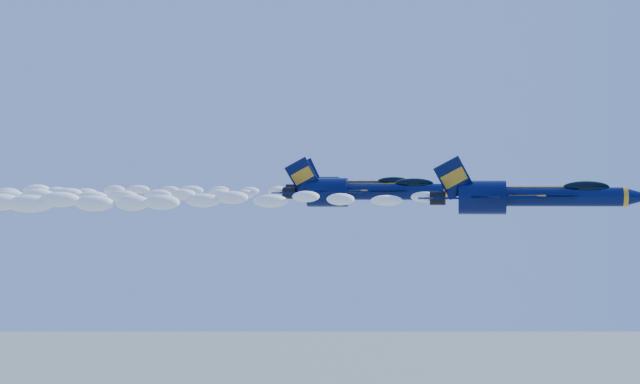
# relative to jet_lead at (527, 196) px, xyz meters

# --- Properties ---
(jet_lead) EXTENTS (16.62, 13.63, 6.18)m
(jet_lead) POSITION_rel_jet_lead_xyz_m (0.00, 0.00, 0.00)
(jet_lead) COLOR #070F3B
(smoke_trail_jet_lead) EXTENTS (46.51, 1.85, 1.67)m
(smoke_trail_jet_lead) POSITION_rel_jet_lead_xyz_m (-30.36, -0.00, -0.40)
(smoke_trail_jet_lead) COLOR white
(jet_second) EXTENTS (16.91, 13.87, 6.28)m
(jet_second) POSITION_rel_jet_lead_xyz_m (-13.45, 10.75, 0.45)
(jet_second) COLOR #070F3B
(smoke_trail_jet_second) EXTENTS (46.51, 1.88, 1.70)m
(smoke_trail_jet_second) POSITION_rel_jet_lead_xyz_m (-43.93, 10.75, 0.05)
(smoke_trail_jet_second) COLOR white
(jet_third) EXTENTS (15.15, 12.43, 5.63)m
(jet_third) POSITION_rel_jet_lead_xyz_m (-15.39, 17.83, 0.85)
(jet_third) COLOR #070F3B
(smoke_trail_jet_third) EXTENTS (46.51, 1.69, 1.52)m
(smoke_trail_jet_third) POSITION_rel_jet_lead_xyz_m (-45.11, 17.83, 0.47)
(smoke_trail_jet_third) COLOR white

